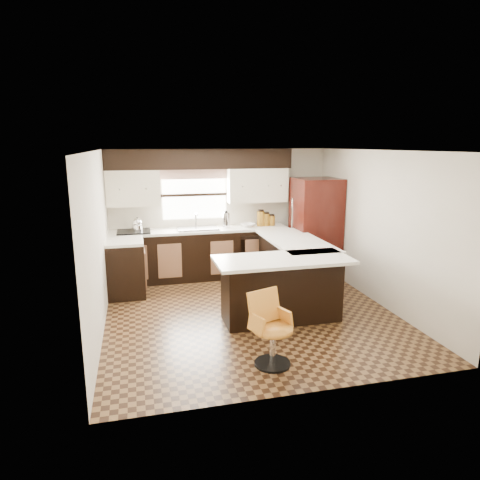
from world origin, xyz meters
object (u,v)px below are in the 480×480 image
object	(u,v)px
refrigerator	(315,228)
bar_chair	(273,330)
peninsula_return	(281,290)
peninsula_long	(292,268)

from	to	relation	value
refrigerator	bar_chair	size ratio (longest dim) A/B	2.18
peninsula_return	refrigerator	world-z (taller)	refrigerator
peninsula_return	refrigerator	size ratio (longest dim) A/B	0.88
peninsula_return	refrigerator	bearing A→B (deg)	54.69
peninsula_long	bar_chair	bearing A→B (deg)	-115.51
peninsula_long	refrigerator	size ratio (longest dim) A/B	1.04
refrigerator	peninsula_long	bearing A→B (deg)	-131.98
refrigerator	bar_chair	xyz separation A→B (m)	(-1.83, -3.06, -0.51)
peninsula_long	refrigerator	xyz separation A→B (m)	(0.78, 0.87, 0.49)
peninsula_return	peninsula_long	bearing A→B (deg)	61.70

